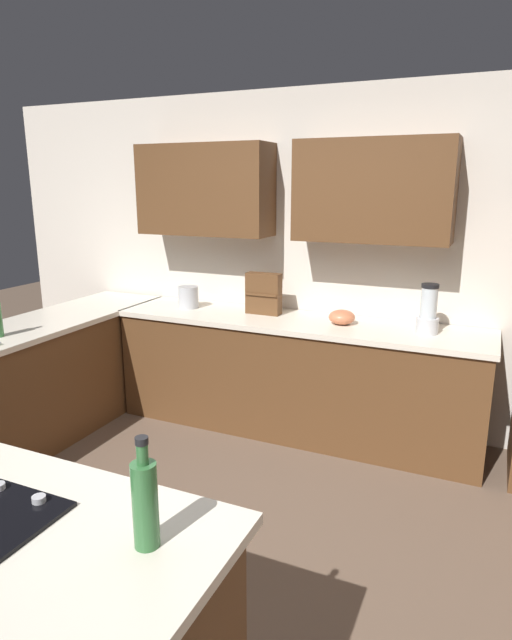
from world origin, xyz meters
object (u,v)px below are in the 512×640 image
Objects in this scene: mixing_bowl at (342,317)px; second_bottle at (145,502)px; kettle at (188,297)px; spice_rack at (264,294)px; blender at (428,312)px.

mixing_bowl is 2.65m from second_bottle.
spice_rack is at bearing -174.67° from kettle.
spice_rack is (1.25, -0.06, 0.01)m from blender.
second_bottle is at bearing 80.52° from blender.
mixing_bowl is (0.60, 0.00, -0.10)m from blender.
blender is 0.61m from mixing_bowl.
blender reaches higher than mixing_bowl.
blender is 2.68m from second_bottle.
spice_rack reaches higher than mixing_bowl.
spice_rack reaches higher than kettle.
kettle is (0.65, 0.06, -0.07)m from spice_rack.
second_bottle is at bearing 118.89° from kettle.
mixing_bowl is 0.66m from spice_rack.
mixing_bowl is 1.08× the size of kettle.
second_bottle reaches higher than mixing_bowl.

